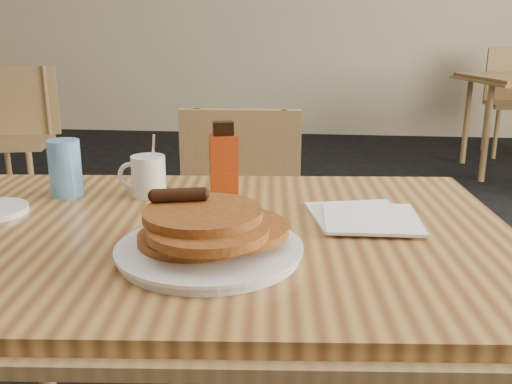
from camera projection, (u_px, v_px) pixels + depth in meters
main_table at (200, 251)px, 1.06m from camera, size 1.26×0.91×0.75m
chair_main_far at (237, 223)px, 1.80m from camera, size 0.40×0.40×0.86m
chair_neighbor_far at (512, 91)px, 5.00m from camera, size 0.42×0.42×0.92m
chair_wall_extra at (21, 125)px, 3.53m from camera, size 0.47×0.47×0.87m
pancake_plate at (209, 238)px, 0.92m from camera, size 0.30×0.30×0.10m
coffee_mug at (147, 175)px, 1.24m from camera, size 0.11×0.07×0.14m
syrup_bottle at (224, 161)px, 1.25m from camera, size 0.07×0.05×0.16m
napkin_stack at (365, 217)px, 1.10m from camera, size 0.22×0.23×0.01m
blue_tumbler at (65, 168)px, 1.24m from camera, size 0.08×0.08×0.12m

